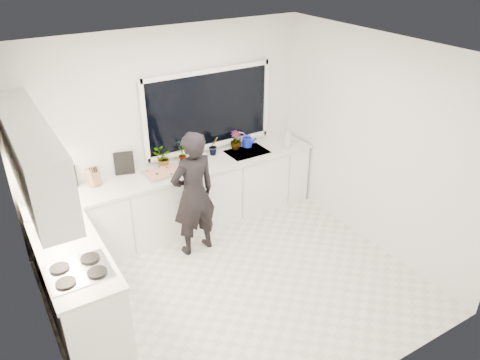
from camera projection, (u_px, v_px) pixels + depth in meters
floor at (236, 286)px, 5.51m from camera, size 4.00×3.50×0.02m
wall_back at (168, 131)px, 6.20m from camera, size 4.00×0.02×2.70m
wall_left at (32, 245)px, 3.95m from camera, size 0.02×3.50×2.70m
wall_right at (375, 145)px, 5.79m from camera, size 0.02×3.50×2.70m
ceiling at (235, 54)px, 4.23m from camera, size 4.00×3.50×0.02m
window at (209, 109)px, 6.35m from camera, size 1.80×0.02×1.00m
base_cabinets_back at (182, 200)px, 6.39m from camera, size 3.92×0.58×0.88m
base_cabinets_left at (79, 290)px, 4.80m from camera, size 0.58×1.60×0.88m
countertop_back at (180, 170)px, 6.17m from camera, size 3.94×0.62×0.04m
countertop_left at (72, 253)px, 4.58m from camera, size 0.62×1.60×0.04m
upper_cabinets at (32, 155)px, 4.34m from camera, size 0.34×2.10×0.70m
sink at (247, 155)px, 6.67m from camera, size 0.58×0.42×0.14m
faucet at (240, 140)px, 6.75m from camera, size 0.03×0.03×0.22m
stovetop at (78, 271)px, 4.29m from camera, size 0.56×0.48×0.03m
person at (194, 194)px, 5.76m from camera, size 0.63×0.44×1.65m
pizza_tray at (163, 173)px, 6.02m from camera, size 0.51×0.39×0.03m
pizza at (163, 172)px, 6.02m from camera, size 0.47×0.34×0.01m
watering_can at (247, 142)px, 6.78m from camera, size 0.18×0.18×0.13m
paper_towel_roll at (27, 193)px, 5.33m from camera, size 0.12×0.12×0.26m
knife_block at (94, 177)px, 5.72m from camera, size 0.16×0.14×0.22m
utensil_crock at (41, 228)px, 4.79m from camera, size 0.15×0.15×0.16m
picture_frame_large at (67, 177)px, 5.65m from camera, size 0.22×0.06×0.28m
picture_frame_small at (124, 163)px, 5.97m from camera, size 0.24×0.09×0.30m
herb_plants at (192, 151)px, 6.34m from camera, size 1.35×0.27×0.33m
soap_bottles at (288, 138)px, 6.75m from camera, size 0.14×0.14×0.29m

